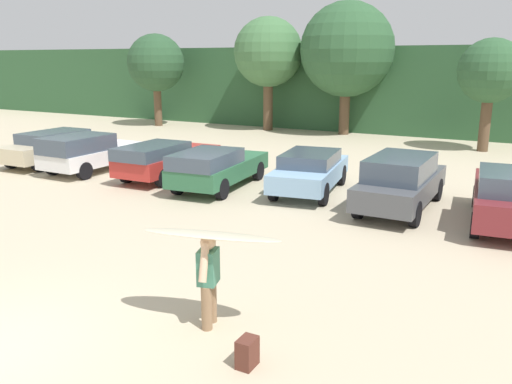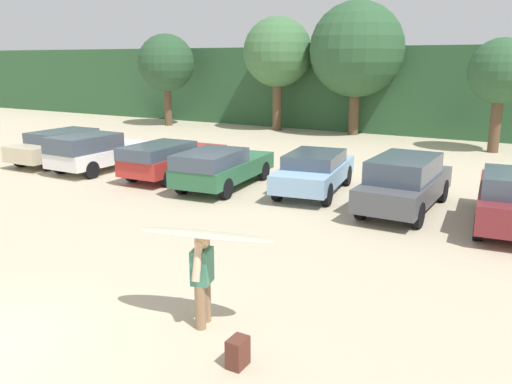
{
  "view_description": "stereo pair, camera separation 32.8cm",
  "coord_description": "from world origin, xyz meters",
  "px_view_note": "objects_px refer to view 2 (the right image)",
  "views": [
    {
      "loc": [
        7.23,
        -4.32,
        4.41
      ],
      "look_at": [
        1.56,
        6.2,
        1.37
      ],
      "focal_mm": 36.77,
      "sensor_mm": 36.0,
      "label": 1
    },
    {
      "loc": [
        7.51,
        -4.16,
        4.41
      ],
      "look_at": [
        1.56,
        6.2,
        1.37
      ],
      "focal_mm": 36.77,
      "sensor_mm": 36.0,
      "label": 2
    }
  ],
  "objects_px": {
    "parked_car_champagne": "(63,145)",
    "parked_car_white": "(97,151)",
    "surfboard_cream": "(204,235)",
    "parked_car_forest_green": "(221,166)",
    "person_adult": "(202,275)",
    "backpack_dropped": "(238,352)",
    "parked_car_dark_gray": "(405,182)",
    "parked_car_red": "(171,158)",
    "parked_car_sky_blue": "(315,171)"
  },
  "relations": [
    {
      "from": "backpack_dropped",
      "to": "parked_car_dark_gray",
      "type": "bearing_deg",
      "value": 90.21
    },
    {
      "from": "parked_car_white",
      "to": "parked_car_dark_gray",
      "type": "height_order",
      "value": "parked_car_dark_gray"
    },
    {
      "from": "parked_car_red",
      "to": "parked_car_dark_gray",
      "type": "distance_m",
      "value": 8.91
    },
    {
      "from": "parked_car_red",
      "to": "parked_car_sky_blue",
      "type": "relative_size",
      "value": 1.06
    },
    {
      "from": "person_adult",
      "to": "parked_car_red",
      "type": "bearing_deg",
      "value": -64.88
    },
    {
      "from": "surfboard_cream",
      "to": "parked_car_forest_green",
      "type": "bearing_deg",
      "value": -71.25
    },
    {
      "from": "surfboard_cream",
      "to": "parked_car_sky_blue",
      "type": "bearing_deg",
      "value": -90.41
    },
    {
      "from": "parked_car_red",
      "to": "parked_car_forest_green",
      "type": "relative_size",
      "value": 1.03
    },
    {
      "from": "parked_car_red",
      "to": "person_adult",
      "type": "xyz_separation_m",
      "value": [
        7.77,
        -8.82,
        0.15
      ]
    },
    {
      "from": "parked_car_champagne",
      "to": "surfboard_cream",
      "type": "height_order",
      "value": "surfboard_cream"
    },
    {
      "from": "parked_car_white",
      "to": "person_adult",
      "type": "relative_size",
      "value": 2.81
    },
    {
      "from": "parked_car_white",
      "to": "parked_car_dark_gray",
      "type": "bearing_deg",
      "value": -87.94
    },
    {
      "from": "parked_car_champagne",
      "to": "parked_car_white",
      "type": "xyz_separation_m",
      "value": [
        2.65,
        -0.53,
        0.05
      ]
    },
    {
      "from": "parked_car_white",
      "to": "parked_car_forest_green",
      "type": "bearing_deg",
      "value": -89.58
    },
    {
      "from": "person_adult",
      "to": "surfboard_cream",
      "type": "relative_size",
      "value": 0.66
    },
    {
      "from": "parked_car_white",
      "to": "parked_car_sky_blue",
      "type": "distance_m",
      "value": 9.12
    },
    {
      "from": "parked_car_champagne",
      "to": "parked_car_red",
      "type": "bearing_deg",
      "value": -91.45
    },
    {
      "from": "parked_car_red",
      "to": "backpack_dropped",
      "type": "relative_size",
      "value": 10.97
    },
    {
      "from": "surfboard_cream",
      "to": "parked_car_dark_gray",
      "type": "bearing_deg",
      "value": -110.16
    },
    {
      "from": "person_adult",
      "to": "surfboard_cream",
      "type": "height_order",
      "value": "surfboard_cream"
    },
    {
      "from": "parked_car_white",
      "to": "parked_car_sky_blue",
      "type": "xyz_separation_m",
      "value": [
        9.06,
        1.07,
        -0.06
      ]
    },
    {
      "from": "person_adult",
      "to": "backpack_dropped",
      "type": "height_order",
      "value": "person_adult"
    },
    {
      "from": "parked_car_champagne",
      "to": "parked_car_dark_gray",
      "type": "relative_size",
      "value": 0.99
    },
    {
      "from": "surfboard_cream",
      "to": "backpack_dropped",
      "type": "height_order",
      "value": "surfboard_cream"
    },
    {
      "from": "parked_car_forest_green",
      "to": "backpack_dropped",
      "type": "bearing_deg",
      "value": -150.75
    },
    {
      "from": "parked_car_sky_blue",
      "to": "person_adult",
      "type": "relative_size",
      "value": 2.88
    },
    {
      "from": "parked_car_champagne",
      "to": "parked_car_sky_blue",
      "type": "distance_m",
      "value": 11.72
    },
    {
      "from": "parked_car_white",
      "to": "backpack_dropped",
      "type": "bearing_deg",
      "value": -126.22
    },
    {
      "from": "parked_car_forest_green",
      "to": "surfboard_cream",
      "type": "relative_size",
      "value": 1.96
    },
    {
      "from": "parked_car_sky_blue",
      "to": "person_adult",
      "type": "bearing_deg",
      "value": -176.0
    },
    {
      "from": "parked_car_white",
      "to": "person_adult",
      "type": "xyz_separation_m",
      "value": [
        11.12,
        -8.29,
        0.09
      ]
    },
    {
      "from": "parked_car_sky_blue",
      "to": "parked_car_red",
      "type": "bearing_deg",
      "value": 86.97
    },
    {
      "from": "person_adult",
      "to": "surfboard_cream",
      "type": "bearing_deg",
      "value": 142.19
    },
    {
      "from": "parked_car_white",
      "to": "parked_car_champagne",
      "type": "bearing_deg",
      "value": 78.85
    },
    {
      "from": "person_adult",
      "to": "parked_car_white",
      "type": "bearing_deg",
      "value": -52.95
    },
    {
      "from": "parked_car_red",
      "to": "person_adult",
      "type": "bearing_deg",
      "value": -140.68
    },
    {
      "from": "parked_car_sky_blue",
      "to": "parked_car_dark_gray",
      "type": "bearing_deg",
      "value": -110.29
    },
    {
      "from": "parked_car_champagne",
      "to": "person_adult",
      "type": "relative_size",
      "value": 2.92
    },
    {
      "from": "person_adult",
      "to": "backpack_dropped",
      "type": "distance_m",
      "value": 1.56
    },
    {
      "from": "parked_car_forest_green",
      "to": "parked_car_sky_blue",
      "type": "height_order",
      "value": "parked_car_forest_green"
    },
    {
      "from": "parked_car_forest_green",
      "to": "parked_car_sky_blue",
      "type": "xyz_separation_m",
      "value": [
        3.08,
        1.05,
        -0.01
      ]
    },
    {
      "from": "parked_car_white",
      "to": "backpack_dropped",
      "type": "height_order",
      "value": "parked_car_white"
    },
    {
      "from": "parked_car_champagne",
      "to": "parked_car_white",
      "type": "bearing_deg",
      "value": -102.81
    },
    {
      "from": "parked_car_red",
      "to": "parked_car_dark_gray",
      "type": "xyz_separation_m",
      "value": [
        8.91,
        -0.13,
        0.11
      ]
    },
    {
      "from": "parked_car_white",
      "to": "backpack_dropped",
      "type": "relative_size",
      "value": 10.09
    },
    {
      "from": "parked_car_white",
      "to": "parked_car_red",
      "type": "xyz_separation_m",
      "value": [
        3.35,
        0.53,
        -0.06
      ]
    },
    {
      "from": "parked_car_champagne",
      "to": "parked_car_white",
      "type": "height_order",
      "value": "parked_car_white"
    },
    {
      "from": "person_adult",
      "to": "backpack_dropped",
      "type": "relative_size",
      "value": 3.59
    },
    {
      "from": "parked_car_sky_blue",
      "to": "surfboard_cream",
      "type": "xyz_separation_m",
      "value": [
        2.15,
        -9.4,
        0.88
      ]
    },
    {
      "from": "parked_car_champagne",
      "to": "parked_car_white",
      "type": "distance_m",
      "value": 2.7
    }
  ]
}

